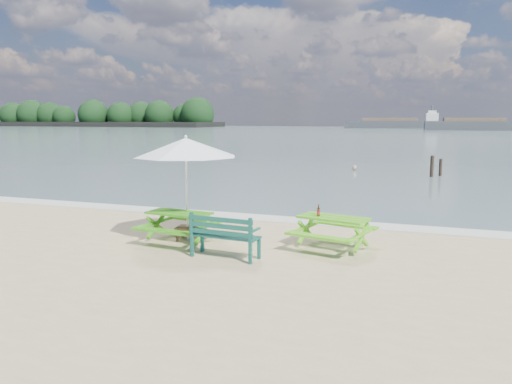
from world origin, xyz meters
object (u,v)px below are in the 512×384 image
(swimmer, at_px, (354,179))
(picnic_table_left, at_px, (179,228))
(beer_bottle, at_px, (318,212))
(picnic_table_right, at_px, (333,234))
(park_bench, at_px, (225,245))
(patio_umbrella, at_px, (186,147))
(side_table, at_px, (188,233))

(swimmer, bearing_deg, picnic_table_left, -94.19)
(beer_bottle, bearing_deg, picnic_table_right, 1.75)
(park_bench, height_order, patio_umbrella, patio_umbrella)
(park_bench, relative_size, beer_bottle, 5.57)
(swimmer, bearing_deg, park_bench, -89.28)
(park_bench, bearing_deg, picnic_table_right, 36.34)
(beer_bottle, bearing_deg, side_table, -174.17)
(picnic_table_left, xyz_separation_m, park_bench, (1.52, -0.83, -0.07))
(side_table, bearing_deg, swimmer, 85.95)
(picnic_table_left, bearing_deg, swimmer, 85.81)
(beer_bottle, distance_m, swimmer, 17.08)
(picnic_table_left, height_order, side_table, picnic_table_left)
(picnic_table_right, xyz_separation_m, swimmer, (-2.18, 16.92, -0.82))
(picnic_table_right, relative_size, beer_bottle, 7.41)
(patio_umbrella, xyz_separation_m, beer_bottle, (3.07, 0.31, -1.38))
(picnic_table_right, bearing_deg, park_bench, -143.66)
(park_bench, bearing_deg, beer_bottle, 41.32)
(side_table, bearing_deg, picnic_table_right, 5.43)
(picnic_table_left, xyz_separation_m, beer_bottle, (3.13, 0.59, 0.47))
(picnic_table_right, height_order, patio_umbrella, patio_umbrella)
(picnic_table_left, bearing_deg, side_table, 77.39)
(picnic_table_left, height_order, beer_bottle, beer_bottle)
(side_table, xyz_separation_m, patio_umbrella, (0.00, 0.00, 2.02))
(side_table, xyz_separation_m, swimmer, (1.22, 17.24, -0.64))
(beer_bottle, bearing_deg, park_bench, -138.68)
(picnic_table_left, relative_size, beer_bottle, 6.74)
(picnic_table_left, distance_m, beer_bottle, 3.22)
(patio_umbrella, bearing_deg, beer_bottle, 5.83)
(picnic_table_left, bearing_deg, beer_bottle, 10.68)
(picnic_table_left, distance_m, side_table, 0.33)
(picnic_table_left, distance_m, swimmer, 17.58)
(side_table, distance_m, swimmer, 17.29)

